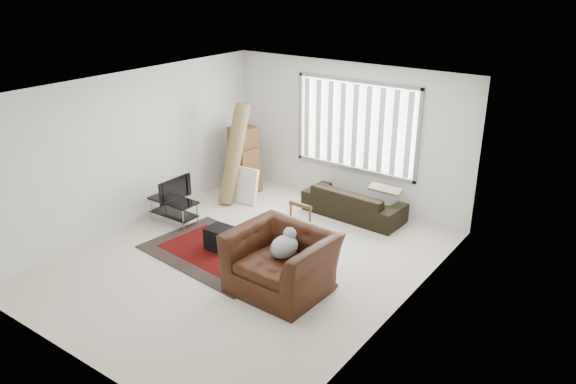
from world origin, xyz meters
name	(u,v)px	position (x,y,z in m)	size (l,w,h in m)	color
room	(267,146)	(0.03, 0.51, 1.76)	(6.00, 6.02, 2.71)	beige
persian_rug	(219,252)	(-0.53, -0.08, 0.01)	(2.51, 1.80, 0.02)	black
tv_stand	(174,206)	(-1.95, 0.31, 0.33)	(0.90, 0.41, 0.45)	black
tv	(172,189)	(-1.95, 0.31, 0.66)	(0.73, 0.09, 0.42)	black
subwoofer	(219,238)	(-0.61, 0.03, 0.20)	(0.37, 0.37, 0.37)	black
moving_boxes	(244,162)	(-1.93, 2.24, 0.63)	(0.63, 0.59, 1.34)	brown
white_flatpack	(245,185)	(-1.53, 1.79, 0.35)	(0.55, 0.08, 0.70)	silver
rolled_rug	(234,154)	(-1.72, 1.73, 0.97)	(0.29, 0.29, 1.93)	olive
sofa	(354,198)	(0.50, 2.45, 0.36)	(1.88, 0.81, 0.72)	black
side_chair	(294,229)	(0.47, 0.59, 0.46)	(0.45, 0.45, 0.83)	#9C8766
armchair	(282,258)	(0.94, -0.36, 0.51)	(1.40, 1.23, 1.01)	black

